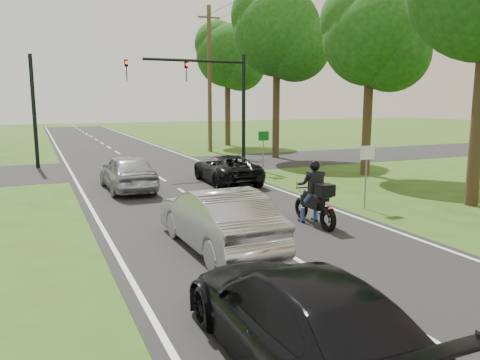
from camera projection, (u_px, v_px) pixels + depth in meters
name	position (u px, v px, depth m)	size (l,w,h in m)	color
ground	(286.00, 253.00, 11.12)	(140.00, 140.00, 0.00)	#314B15
road	(172.00, 185.00, 20.14)	(8.00, 100.00, 0.01)	black
cross_road	(142.00, 167.00, 25.55)	(60.00, 7.00, 0.01)	black
motorcycle_rider	(316.00, 200.00, 13.55)	(0.63, 2.23, 1.92)	black
dark_suv	(226.00, 169.00, 20.62)	(2.05, 4.45, 1.24)	black
silver_sedan	(218.00, 218.00, 11.35)	(1.59, 4.57, 1.51)	#A09FA3
silver_suv	(128.00, 172.00, 18.80)	(1.76, 4.37, 1.49)	#9D9FA4
dark_car_behind	(298.00, 316.00, 6.34)	(1.96, 4.82, 1.40)	black
traffic_signal	(211.00, 90.00, 24.38)	(6.38, 0.44, 6.00)	black
signal_pole_far	(34.00, 112.00, 24.78)	(0.20, 0.20, 6.00)	black
utility_pole_far	(210.00, 79.00, 32.58)	(1.60, 0.28, 10.00)	brown
sign_white	(367.00, 162.00, 15.41)	(0.55, 0.07, 2.12)	slate
sign_green	(263.00, 142.00, 22.70)	(0.55, 0.07, 2.12)	slate
tree_row_c	(378.00, 43.00, 21.89)	(4.80, 4.65, 8.76)	#332316
tree_row_d	(283.00, 37.00, 28.61)	(5.76, 5.58, 10.45)	#332316
tree_row_e	(232.00, 59.00, 37.00)	(5.28, 5.12, 9.61)	#332316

